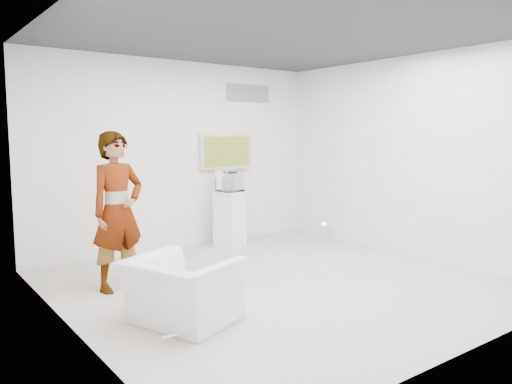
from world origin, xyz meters
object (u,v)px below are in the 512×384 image
Objects in this scene: tv at (226,151)px; armchair at (182,291)px; person at (118,211)px; floor_uplight at (324,231)px; pedestal at (230,219)px.

tv is 1.02× the size of armchair.
person is 6.72× the size of floor_uplight.
person is 1.54m from armchair.
pedestal is at bearing -61.85° from armchair.
floor_uplight is at bearing -30.50° from tv.
pedestal is at bearing 162.70° from floor_uplight.
person reaches higher than pedestal.
tv reaches higher than floor_uplight.
person is (-2.52, -1.52, -0.61)m from tv.
person is 2.66m from pedestal.
tv is 1.10× the size of pedestal.
tv reaches higher than armchair.
tv is at bearing 17.81° from person.
pedestal is 3.27× the size of floor_uplight.
tv reaches higher than pedestal.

